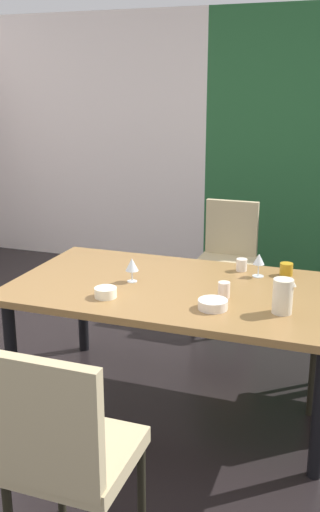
{
  "coord_description": "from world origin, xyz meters",
  "views": [
    {
      "loc": [
        1.2,
        -2.67,
        1.83
      ],
      "look_at": [
        0.11,
        0.39,
        0.85
      ],
      "focal_mm": 40.0,
      "sensor_mm": 36.0,
      "label": 1
    }
  ],
  "objects_px": {
    "cup_north": "(242,265)",
    "cup_near_window": "(224,290)",
    "wine_glass_corner": "(132,265)",
    "wine_glass_rear": "(259,260)",
    "serving_bowl_left": "(106,292)",
    "chair_head_near": "(65,450)",
    "pitcher_east": "(283,296)",
    "chair_head_far": "(227,254)",
    "serving_bowl_near_shelf": "(213,304)",
    "cup_west": "(286,269)",
    "dining_table": "(178,298)"
  },
  "relations": [
    {
      "from": "cup_north",
      "to": "cup_near_window",
      "type": "relative_size",
      "value": 0.87
    },
    {
      "from": "wine_glass_corner",
      "to": "cup_north",
      "type": "xyz_separation_m",
      "value": [
        0.56,
        0.41,
        -0.06
      ]
    },
    {
      "from": "cup_north",
      "to": "wine_glass_rear",
      "type": "bearing_deg",
      "value": -33.04
    },
    {
      "from": "serving_bowl_left",
      "to": "cup_near_window",
      "type": "height_order",
      "value": "cup_near_window"
    },
    {
      "from": "wine_glass_corner",
      "to": "cup_near_window",
      "type": "bearing_deg",
      "value": -7.67
    },
    {
      "from": "chair_head_near",
      "to": "pitcher_east",
      "type": "xyz_separation_m",
      "value": [
        0.61,
        1.14,
        0.27
      ]
    },
    {
      "from": "chair_head_near",
      "to": "chair_head_far",
      "type": "distance_m",
      "value": 2.68
    },
    {
      "from": "serving_bowl_near_shelf",
      "to": "cup_west",
      "type": "xyz_separation_m",
      "value": [
        0.28,
        0.67,
        0.01
      ]
    },
    {
      "from": "wine_glass_corner",
      "to": "cup_west",
      "type": "bearing_deg",
      "value": 26.95
    },
    {
      "from": "chair_head_far",
      "to": "serving_bowl_left",
      "type": "relative_size",
      "value": 7.91
    },
    {
      "from": "pitcher_east",
      "to": "cup_north",
      "type": "bearing_deg",
      "value": 118.77
    },
    {
      "from": "dining_table",
      "to": "chair_head_near",
      "type": "bearing_deg",
      "value": -89.9
    },
    {
      "from": "cup_north",
      "to": "cup_west",
      "type": "bearing_deg",
      "value": 1.31
    },
    {
      "from": "dining_table",
      "to": "cup_north",
      "type": "height_order",
      "value": "cup_north"
    },
    {
      "from": "chair_head_far",
      "to": "serving_bowl_near_shelf",
      "type": "distance_m",
      "value": 1.65
    },
    {
      "from": "dining_table",
      "to": "serving_bowl_left",
      "type": "xyz_separation_m",
      "value": [
        -0.31,
        -0.3,
        0.1
      ]
    },
    {
      "from": "dining_table",
      "to": "chair_head_near",
      "type": "distance_m",
      "value": 1.35
    },
    {
      "from": "dining_table",
      "to": "pitcher_east",
      "type": "xyz_separation_m",
      "value": [
        0.61,
        -0.2,
        0.16
      ]
    },
    {
      "from": "serving_bowl_near_shelf",
      "to": "dining_table",
      "type": "bearing_deg",
      "value": 135.4
    },
    {
      "from": "dining_table",
      "to": "serving_bowl_left",
      "type": "height_order",
      "value": "serving_bowl_left"
    },
    {
      "from": "wine_glass_corner",
      "to": "serving_bowl_near_shelf",
      "type": "xyz_separation_m",
      "value": [
        0.55,
        -0.25,
        -0.08
      ]
    },
    {
      "from": "chair_head_near",
      "to": "serving_bowl_left",
      "type": "height_order",
      "value": "chair_head_near"
    },
    {
      "from": "serving_bowl_near_shelf",
      "to": "cup_west",
      "type": "bearing_deg",
      "value": 67.43
    },
    {
      "from": "chair_head_near",
      "to": "cup_near_window",
      "type": "height_order",
      "value": "chair_head_near"
    },
    {
      "from": "serving_bowl_near_shelf",
      "to": "cup_north",
      "type": "bearing_deg",
      "value": 89.18
    },
    {
      "from": "pitcher_east",
      "to": "wine_glass_corner",
      "type": "bearing_deg",
      "value": 167.98
    },
    {
      "from": "chair_head_near",
      "to": "chair_head_far",
      "type": "height_order",
      "value": "chair_head_near"
    },
    {
      "from": "cup_near_window",
      "to": "pitcher_east",
      "type": "relative_size",
      "value": 0.48
    },
    {
      "from": "wine_glass_corner",
      "to": "pitcher_east",
      "type": "bearing_deg",
      "value": -12.02
    },
    {
      "from": "serving_bowl_left",
      "to": "pitcher_east",
      "type": "bearing_deg",
      "value": 5.84
    },
    {
      "from": "chair_head_far",
      "to": "wine_glass_rear",
      "type": "height_order",
      "value": "chair_head_far"
    },
    {
      "from": "wine_glass_rear",
      "to": "serving_bowl_near_shelf",
      "type": "xyz_separation_m",
      "value": [
        -0.13,
        -0.59,
        -0.08
      ]
    },
    {
      "from": "pitcher_east",
      "to": "cup_west",
      "type": "bearing_deg",
      "value": 95.7
    },
    {
      "from": "dining_table",
      "to": "wine_glass_corner",
      "type": "xyz_separation_m",
      "value": [
        -0.27,
        -0.02,
        0.17
      ]
    },
    {
      "from": "cup_west",
      "to": "pitcher_east",
      "type": "xyz_separation_m",
      "value": [
        0.06,
        -0.61,
        0.05
      ]
    },
    {
      "from": "chair_head_near",
      "to": "wine_glass_corner",
      "type": "height_order",
      "value": "chair_head_near"
    },
    {
      "from": "cup_north",
      "to": "pitcher_east",
      "type": "bearing_deg",
      "value": -61.23
    },
    {
      "from": "pitcher_east",
      "to": "cup_near_window",
      "type": "bearing_deg",
      "value": 160.81
    },
    {
      "from": "wine_glass_rear",
      "to": "serving_bowl_near_shelf",
      "type": "bearing_deg",
      "value": -102.04
    },
    {
      "from": "cup_west",
      "to": "pitcher_east",
      "type": "relative_size",
      "value": 0.44
    },
    {
      "from": "cup_north",
      "to": "pitcher_east",
      "type": "distance_m",
      "value": 0.69
    },
    {
      "from": "serving_bowl_near_shelf",
      "to": "cup_near_window",
      "type": "xyz_separation_m",
      "value": [
        0.02,
        0.18,
        0.02
      ]
    },
    {
      "from": "dining_table",
      "to": "cup_north",
      "type": "distance_m",
      "value": 0.5
    },
    {
      "from": "cup_near_window",
      "to": "wine_glass_corner",
      "type": "bearing_deg",
      "value": 172.33
    },
    {
      "from": "chair_head_far",
      "to": "serving_bowl_left",
      "type": "distance_m",
      "value": 1.68
    },
    {
      "from": "chair_head_near",
      "to": "pitcher_east",
      "type": "height_order",
      "value": "chair_head_near"
    },
    {
      "from": "cup_near_window",
      "to": "pitcher_east",
      "type": "bearing_deg",
      "value": -19.19
    },
    {
      "from": "cup_near_window",
      "to": "dining_table",
      "type": "bearing_deg",
      "value": 162.31
    },
    {
      "from": "chair_head_near",
      "to": "serving_bowl_near_shelf",
      "type": "height_order",
      "value": "chair_head_near"
    },
    {
      "from": "serving_bowl_near_shelf",
      "to": "wine_glass_corner",
      "type": "bearing_deg",
      "value": 155.14
    }
  ]
}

